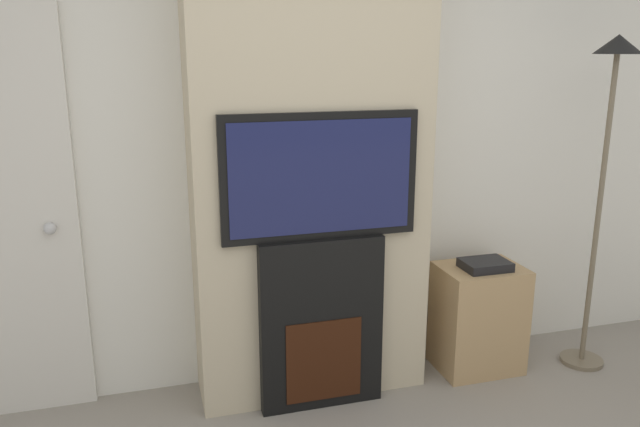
{
  "coord_description": "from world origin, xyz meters",
  "views": [
    {
      "loc": [
        -0.82,
        -1.2,
        1.8
      ],
      "look_at": [
        0.0,
        1.63,
        1.03
      ],
      "focal_mm": 35.0,
      "sensor_mm": 36.0,
      "label": 1
    }
  ],
  "objects": [
    {
      "name": "television",
      "position": [
        0.0,
        1.63,
        1.21
      ],
      "size": [
        0.97,
        0.07,
        0.62
      ],
      "color": "black",
      "rests_on": "fireplace"
    },
    {
      "name": "floor_lamp",
      "position": [
        1.62,
        1.6,
        1.38
      ],
      "size": [
        0.25,
        0.25,
        1.88
      ],
      "color": "#726651",
      "rests_on": "ground_plane"
    },
    {
      "name": "fireplace",
      "position": [
        0.0,
        1.63,
        0.45
      ],
      "size": [
        0.64,
        0.15,
        0.9
      ],
      "color": "black",
      "rests_on": "ground_plane"
    },
    {
      "name": "media_stand",
      "position": [
        0.98,
        1.73,
        0.32
      ],
      "size": [
        0.47,
        0.35,
        0.67
      ],
      "color": "tan",
      "rests_on": "ground_plane"
    },
    {
      "name": "wall_back",
      "position": [
        0.0,
        2.03,
        1.35
      ],
      "size": [
        6.0,
        0.06,
        2.7
      ],
      "color": "silver",
      "rests_on": "ground_plane"
    },
    {
      "name": "chimney_breast",
      "position": [
        0.0,
        1.81,
        1.35
      ],
      "size": [
        1.2,
        0.37,
        2.7
      ],
      "color": "beige",
      "rests_on": "ground_plane"
    }
  ]
}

